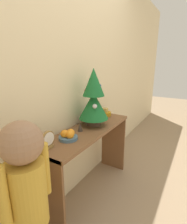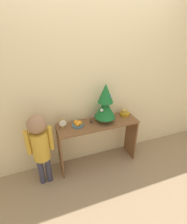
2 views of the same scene
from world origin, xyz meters
TOP-DOWN VIEW (x-y plane):
  - ground_plane at (0.00, 0.00)m, footprint 12.00×12.00m
  - back_wall at (0.00, 0.39)m, footprint 7.00×0.05m
  - console_table at (0.00, 0.17)m, footprint 1.16×0.34m
  - mini_tree at (0.11, 0.18)m, footprint 0.29×0.29m
  - fruit_bowl at (-0.29, 0.19)m, footprint 0.16×0.16m
  - singing_bowl at (0.46, 0.24)m, footprint 0.14×0.14m
  - desk_clock at (-0.49, 0.21)m, footprint 0.12×0.04m
  - figurine at (-0.09, 0.21)m, footprint 0.05×0.05m
  - child_figure at (-0.81, 0.06)m, footprint 0.34×0.23m

SIDE VIEW (x-z plane):
  - ground_plane at x=0.00m, z-range 0.00..0.00m
  - console_table at x=0.00m, z-range 0.20..0.93m
  - child_figure at x=-0.81m, z-range 0.16..1.22m
  - singing_bowl at x=0.46m, z-range 0.72..0.81m
  - fruit_bowl at x=-0.29m, z-range 0.72..0.81m
  - figurine at x=-0.09m, z-range 0.73..0.81m
  - desk_clock at x=-0.49m, z-range 0.73..0.87m
  - mini_tree at x=0.11m, z-range 0.72..1.29m
  - back_wall at x=0.00m, z-range 0.00..2.50m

